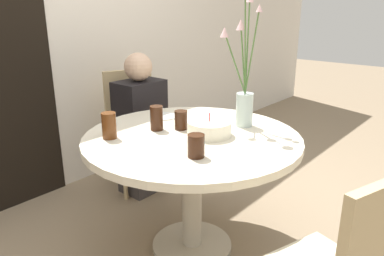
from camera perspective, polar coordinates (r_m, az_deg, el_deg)
name	(u,v)px	position (r m, az deg, el deg)	size (l,w,h in m)	color
ground_plane	(192,247)	(2.34, 0.00, -17.63)	(16.00, 16.00, 0.00)	#89755B
wall_back	(50,15)	(2.92, -20.84, 15.74)	(8.00, 0.05, 2.60)	silver
dining_table	(192,156)	(2.05, 0.00, -4.31)	(1.17, 1.17, 0.71)	beige
chair_left_flank	(134,122)	(2.94, -8.85, 0.85)	(0.52, 0.52, 0.90)	beige
birthday_cake	(209,128)	(2.00, 2.64, -0.04)	(0.24, 0.24, 0.12)	white
flower_vase	(244,83)	(2.12, 7.92, 6.77)	(0.20, 0.17, 0.77)	#B2C6C1
side_plate	(163,116)	(2.34, -4.37, 1.79)	(0.16, 0.16, 0.01)	white
drink_glass_0	(196,146)	(1.71, 0.62, -2.73)	(0.08, 0.08, 0.11)	#33190C
drink_glass_1	(157,118)	(2.08, -5.42, 1.52)	(0.07, 0.07, 0.14)	#33190C
drink_glass_2	(109,126)	(1.99, -12.52, 0.37)	(0.08, 0.08, 0.14)	#51280F
drink_glass_3	(181,120)	(2.09, -1.69, 1.22)	(0.07, 0.07, 0.11)	#33190C
person_guest	(141,129)	(2.80, -7.78, -0.15)	(0.34, 0.24, 1.06)	#383333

